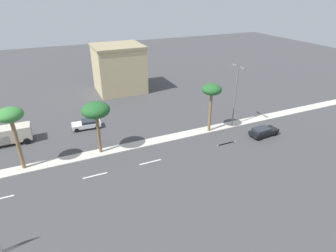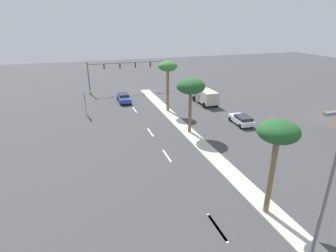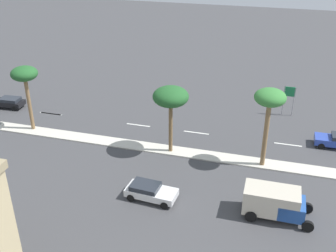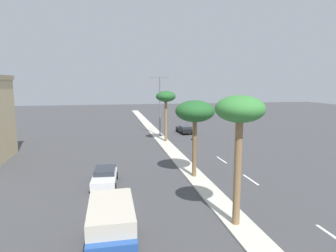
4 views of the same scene
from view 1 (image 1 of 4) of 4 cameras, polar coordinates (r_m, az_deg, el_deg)
ground_plane at (r=39.83m, az=1.54°, el=-2.25°), size 160.00×160.00×0.00m
median_curb at (r=44.35m, az=12.84°, el=0.29°), size 1.80×86.48×0.12m
lane_stripe_leading at (r=33.17m, az=-14.71°, el=-9.79°), size 0.20×2.80×0.01m
lane_stripe_left at (r=34.40m, az=-3.63°, el=-7.39°), size 0.20×2.80×0.01m
lane_stripe_right at (r=38.96m, az=11.83°, el=-3.56°), size 0.20×2.80×0.01m
lane_stripe_outboard at (r=39.04m, az=12.00°, el=-3.51°), size 0.20×2.80×0.01m
commercial_building at (r=57.79m, az=-10.03°, el=11.58°), size 8.82×9.51×9.26m
palm_tree_leading at (r=34.38m, az=-29.63°, el=1.53°), size 2.81×2.81×7.63m
palm_tree_left at (r=34.57m, az=-14.61°, el=3.02°), size 3.43×3.43×6.81m
palm_tree_outboard at (r=39.37m, az=8.95°, el=7.09°), size 2.79×2.79×7.18m
street_lamp_left at (r=42.03m, az=13.73°, el=6.92°), size 2.90×0.24×9.28m
sedan_black_trailing at (r=42.06m, az=18.97°, el=-1.07°), size 2.09×4.36×1.29m
sedan_white_left at (r=43.73m, az=-16.28°, el=0.44°), size 2.24×4.34×1.31m
box_truck at (r=43.26m, az=-29.44°, el=-1.52°), size 2.50×5.37×2.43m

